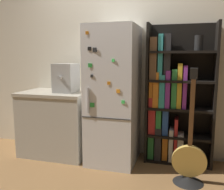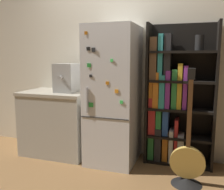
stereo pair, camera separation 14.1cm
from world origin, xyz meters
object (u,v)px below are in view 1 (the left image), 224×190
Objects in this scene: refrigerator at (114,95)px; guitar at (189,167)px; espresso_machine at (66,78)px; bookshelf at (171,100)px.

refrigerator is 1.21m from guitar.
refrigerator is at bearing -1.49° from espresso_machine.
bookshelf reaches higher than refrigerator.
bookshelf reaches higher than espresso_machine.
refrigerator is at bearing 159.26° from guitar.
refrigerator reaches higher than espresso_machine.
espresso_machine is at bearing -172.31° from bookshelf.
espresso_machine is at bearing 178.51° from refrigerator.
bookshelf is 4.59× the size of espresso_machine.
guitar is (0.93, -0.35, -0.68)m from refrigerator.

